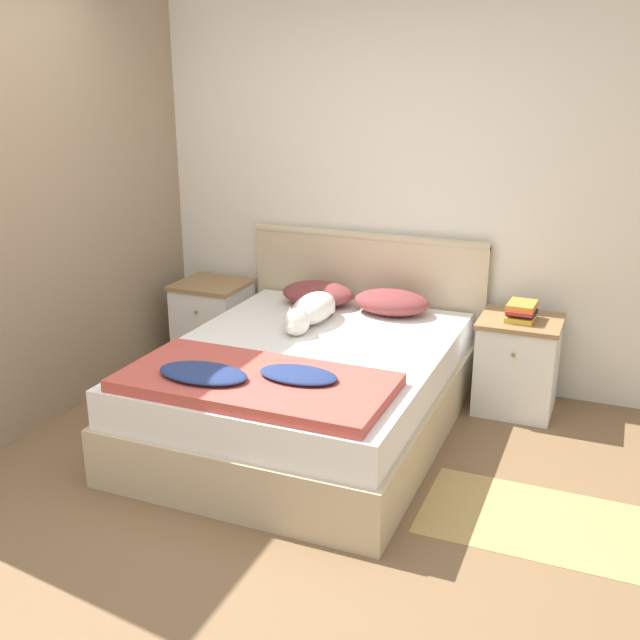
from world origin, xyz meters
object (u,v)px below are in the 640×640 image
object	(u,v)px
bed	(307,390)
nightstand_left	(213,322)
pillow_left	(318,294)
pillow_right	(391,302)
book_stack	(521,311)
nightstand_right	(517,364)
dog	(310,311)

from	to	relation	value
bed	nightstand_left	world-z (taller)	nightstand_left
nightstand_left	pillow_left	world-z (taller)	pillow_left
pillow_right	nightstand_left	bearing A→B (deg)	-180.00
pillow_right	book_stack	bearing A→B (deg)	-1.27
nightstand_right	bed	bearing A→B (deg)	-143.98
nightstand_right	book_stack	distance (m)	0.35
dog	pillow_right	bearing A→B (deg)	45.18
nightstand_left	pillow_right	world-z (taller)	pillow_right
nightstand_left	book_stack	world-z (taller)	book_stack
book_stack	nightstand_left	bearing A→B (deg)	179.52
nightstand_left	nightstand_right	bearing A→B (deg)	0.00
bed	dog	world-z (taller)	dog
pillow_left	pillow_right	world-z (taller)	same
nightstand_right	pillow_left	xyz separation A→B (m)	(-1.33, 0.00, 0.30)
pillow_right	dog	bearing A→B (deg)	-134.82
nightstand_right	dog	distance (m)	1.32
dog	nightstand_right	bearing A→B (deg)	18.17
nightstand_right	dog	xyz separation A→B (m)	(-1.21, -0.40, 0.31)
bed	book_stack	world-z (taller)	book_stack
pillow_right	pillow_left	bearing A→B (deg)	180.00
nightstand_left	dog	bearing A→B (deg)	-23.07
nightstand_left	pillow_right	xyz separation A→B (m)	(1.33, 0.00, 0.30)
nightstand_right	book_stack	bearing A→B (deg)	-92.75
nightstand_right	nightstand_left	bearing A→B (deg)	180.00
bed	pillow_right	world-z (taller)	pillow_right
bed	nightstand_right	bearing A→B (deg)	36.02
pillow_right	book_stack	xyz separation A→B (m)	(0.82, -0.02, 0.04)
bed	pillow_left	distance (m)	0.89
pillow_left	dog	xyz separation A→B (m)	(0.12, -0.40, 0.01)
nightstand_right	dog	bearing A→B (deg)	-161.83
nightstand_left	bed	bearing A→B (deg)	-36.02
pillow_left	pillow_right	bearing A→B (deg)	0.00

